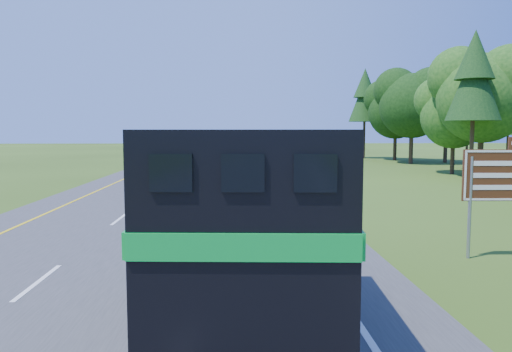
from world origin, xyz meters
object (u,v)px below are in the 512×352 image
object	(u,v)px
far_car	(207,143)
exit_sign	(500,180)
horse_truck	(252,224)
white_suv	(166,159)

from	to	relation	value
far_car	exit_sign	distance (m)	108.11
horse_truck	white_suv	bearing A→B (deg)	103.38
horse_truck	far_car	size ratio (longest dim) A/B	2.14
white_suv	far_car	xyz separation A→B (m)	(0.33, 70.66, -0.17)
white_suv	exit_sign	distance (m)	39.35
horse_truck	far_car	xyz separation A→B (m)	(-6.81, 112.20, -1.33)
exit_sign	horse_truck	bearing A→B (deg)	-144.38
horse_truck	white_suv	xyz separation A→B (m)	(-7.14, 41.54, -1.16)
horse_truck	white_suv	size ratio (longest dim) A/B	1.40
exit_sign	far_car	bearing A→B (deg)	99.32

